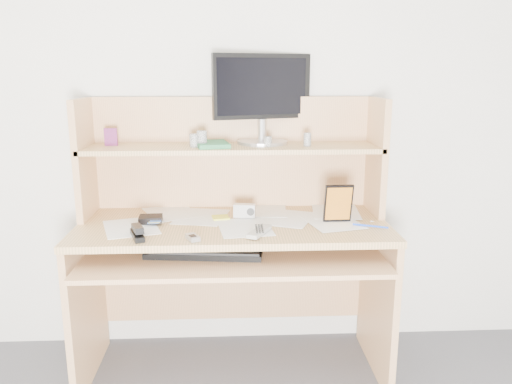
{
  "coord_description": "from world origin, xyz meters",
  "views": [
    {
      "loc": [
        -0.0,
        -0.69,
        1.41
      ],
      "look_at": [
        0.1,
        1.43,
        0.9
      ],
      "focal_mm": 35.0,
      "sensor_mm": 36.0,
      "label": 1
    }
  ],
  "objects_px": {
    "desk": "(233,229)",
    "keyboard": "(205,250)",
    "monitor": "(262,96)",
    "tv_remote": "(259,231)",
    "game_case": "(338,203)"
  },
  "relations": [
    {
      "from": "desk",
      "to": "keyboard",
      "type": "bearing_deg",
      "value": -120.59
    },
    {
      "from": "monitor",
      "to": "keyboard",
      "type": "bearing_deg",
      "value": -144.08
    },
    {
      "from": "keyboard",
      "to": "tv_remote",
      "type": "relative_size",
      "value": 3.05
    },
    {
      "from": "desk",
      "to": "keyboard",
      "type": "relative_size",
      "value": 2.72
    },
    {
      "from": "tv_remote",
      "to": "game_case",
      "type": "xyz_separation_m",
      "value": [
        0.36,
        0.14,
        0.08
      ]
    },
    {
      "from": "desk",
      "to": "game_case",
      "type": "distance_m",
      "value": 0.51
    },
    {
      "from": "desk",
      "to": "tv_remote",
      "type": "distance_m",
      "value": 0.29
    },
    {
      "from": "desk",
      "to": "keyboard",
      "type": "height_order",
      "value": "desk"
    },
    {
      "from": "tv_remote",
      "to": "monitor",
      "type": "bearing_deg",
      "value": 110.9
    },
    {
      "from": "keyboard",
      "to": "monitor",
      "type": "distance_m",
      "value": 0.78
    },
    {
      "from": "desk",
      "to": "monitor",
      "type": "xyz_separation_m",
      "value": [
        0.14,
        0.15,
        0.61
      ]
    },
    {
      "from": "desk",
      "to": "keyboard",
      "type": "xyz_separation_m",
      "value": [
        -0.12,
        -0.21,
        -0.03
      ]
    },
    {
      "from": "game_case",
      "to": "monitor",
      "type": "height_order",
      "value": "monitor"
    },
    {
      "from": "keyboard",
      "to": "tv_remote",
      "type": "distance_m",
      "value": 0.26
    },
    {
      "from": "monitor",
      "to": "game_case",
      "type": "bearing_deg",
      "value": -57.26
    }
  ]
}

